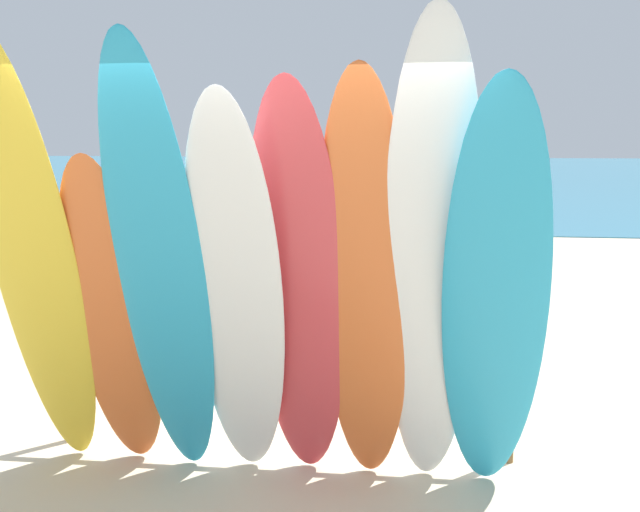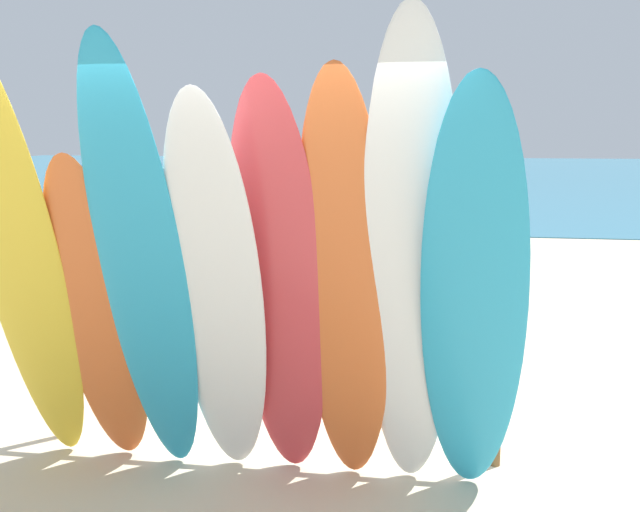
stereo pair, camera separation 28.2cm
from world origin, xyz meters
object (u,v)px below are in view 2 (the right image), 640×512
surfboard_yellow_0 (23,268)px  surfboard_teal_7 (474,305)px  surfboard_rack (269,370)px  beachgoer_midbeach (346,218)px  surfboard_orange_1 (99,318)px  surfboard_white_6 (411,270)px  surfboard_teal_2 (143,273)px  surfboard_red_4 (279,291)px  surfboard_white_3 (217,298)px  surfboard_orange_5 (345,289)px  beachgoer_by_water (332,206)px

surfboard_yellow_0 → surfboard_teal_7: size_ratio=1.10×
surfboard_rack → surfboard_yellow_0: (-1.35, -0.65, 0.78)m
surfboard_rack → beachgoer_midbeach: (-0.06, 4.87, 0.44)m
surfboard_orange_1 → surfboard_yellow_0: bearing=-160.3°
surfboard_rack → surfboard_orange_1: 1.17m
surfboard_white_6 → beachgoer_midbeach: 5.57m
surfboard_orange_1 → surfboard_teal_2: surfboard_teal_2 is taller
surfboard_red_4 → surfboard_teal_7: bearing=-3.0°
surfboard_white_3 → surfboard_red_4: size_ratio=0.99×
surfboard_orange_1 → surfboard_orange_5: surfboard_orange_5 is taller
surfboard_rack → surfboard_white_6: bearing=-31.8°
beachgoer_midbeach → surfboard_orange_5: bearing=-128.5°
surfboard_orange_1 → surfboard_red_4: (1.14, 0.01, 0.21)m
surfboard_white_6 → surfboard_teal_7: size_ratio=1.12×
surfboard_yellow_0 → surfboard_orange_1: 0.53m
surfboard_yellow_0 → surfboard_teal_2: surfboard_yellow_0 is taller
surfboard_white_3 → surfboard_red_4: surfboard_red_4 is taller
surfboard_orange_1 → surfboard_white_6: surfboard_white_6 is taller
surfboard_teal_7 → beachgoer_midbeach: bearing=108.7°
surfboard_yellow_0 → surfboard_white_3: 1.19m
surfboard_red_4 → beachgoer_by_water: (-0.65, 6.98, -0.23)m
surfboard_orange_5 → beachgoer_midbeach: bearing=102.6°
surfboard_red_4 → surfboard_white_6: surfboard_white_6 is taller
surfboard_white_6 → surfboard_rack: bearing=150.3°
surfboard_red_4 → surfboard_white_6: size_ratio=0.88×
surfboard_white_6 → beachgoer_midbeach: (-1.01, 5.46, -0.39)m
surfboard_rack → surfboard_orange_1: surfboard_orange_1 is taller
surfboard_rack → surfboard_orange_5: (0.58, -0.53, 0.69)m
surfboard_orange_5 → surfboard_teal_2: bearing=-167.9°
surfboard_yellow_0 → beachgoer_midbeach: (1.29, 5.52, -0.34)m
surfboard_yellow_0 → beachgoer_midbeach: 5.68m
surfboard_orange_5 → surfboard_teal_7: 0.73m
surfboard_rack → surfboard_white_3: surfboard_white_3 is taller
surfboard_teal_7 → surfboard_teal_2: bearing=-175.2°
surfboard_white_3 → beachgoer_by_water: bearing=92.2°
surfboard_white_6 → surfboard_teal_7: (0.35, -0.07, -0.17)m
surfboard_rack → surfboard_white_6: 1.39m
beachgoer_by_water → surfboard_white_6: bearing=73.7°
surfboard_teal_2 → surfboard_white_6: (1.54, 0.06, 0.05)m
surfboard_red_4 → surfboard_orange_5: (0.39, -0.03, 0.03)m
surfboard_white_3 → surfboard_teal_7: (1.46, -0.06, 0.03)m
surfboard_orange_1 → surfboard_orange_5: bearing=0.1°
surfboard_rack → surfboard_red_4: (0.18, -0.50, 0.66)m
surfboard_orange_5 → beachgoer_by_water: surfboard_orange_5 is taller
surfboard_orange_1 → beachgoer_by_water: bearing=86.8°
surfboard_white_6 → beachgoer_by_water: size_ratio=1.66×
surfboard_teal_7 → surfboard_white_6: bearing=173.5°
surfboard_rack → surfboard_white_3: 0.89m
surfboard_yellow_0 → beachgoer_midbeach: bearing=74.8°
surfboard_orange_1 → surfboard_white_6: 1.94m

